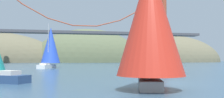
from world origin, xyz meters
The scene contains 6 objects.
ground_plane centered at (0.00, 0.00, 0.00)m, with size 360.00×360.00×0.00m, color #385670.
headland_right centered at (60.00, 135.00, 0.00)m, with size 73.87×44.00×36.60m, color #6B664C.
headland_center centered at (5.00, 135.00, 0.00)m, with size 70.09×44.00×42.70m, color #5B6647.
suspension_bridge centered at (0.00, 95.00, 16.19)m, with size 116.12×6.00×36.70m.
sailboat_scarlet_sail centered at (-3.07, -4.33, 4.39)m, with size 5.33×7.40×8.29m.
sailboat_blue_spinnaker centered at (-11.96, 36.13, 4.80)m, with size 5.28×7.95×9.80m.
Camera 1 is at (-8.29, -18.82, 1.98)m, focal length 38.33 mm.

